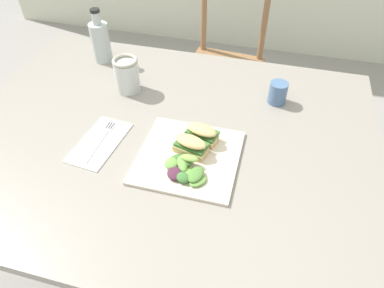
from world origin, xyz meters
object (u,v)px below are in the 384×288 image
sandwich_half_back (201,133)px  bottle_cold_brew (101,43)px  dining_table (165,157)px  chair_wooden_far (224,65)px  sandwich_half_front (191,145)px  cup_extra_side (278,93)px  plate_lunch (188,157)px  mason_jar_iced_tea (127,76)px  fork_on_napkin (102,138)px

sandwich_half_back → bottle_cold_brew: bearing=143.0°
dining_table → chair_wooden_far: size_ratio=1.52×
sandwich_half_back → sandwich_half_front: bearing=-107.1°
sandwich_half_front → cup_extra_side: 0.40m
sandwich_half_front → chair_wooden_far: bearing=94.4°
plate_lunch → cup_extra_side: (0.22, 0.34, 0.03)m
sandwich_half_front → mason_jar_iced_tea: mason_jar_iced_tea is taller
bottle_cold_brew → cup_extra_side: 0.71m
bottle_cold_brew → chair_wooden_far: bearing=54.6°
sandwich_half_front → mason_jar_iced_tea: bearing=139.1°
chair_wooden_far → fork_on_napkin: (-0.21, -1.01, 0.30)m
sandwich_half_front → mason_jar_iced_tea: size_ratio=0.86×
fork_on_napkin → sandwich_half_back: bearing=11.8°
fork_on_napkin → cup_extra_side: size_ratio=2.40×
mason_jar_iced_tea → cup_extra_side: 0.53m
plate_lunch → sandwich_half_back: bearing=74.3°
chair_wooden_far → cup_extra_side: 0.81m
fork_on_napkin → bottle_cold_brew: (-0.20, 0.44, 0.07)m
dining_table → cup_extra_side: (0.33, 0.26, 0.15)m
plate_lunch → fork_on_napkin: 0.28m
dining_table → sandwich_half_front: sandwich_half_front is taller
chair_wooden_far → sandwich_half_back: chair_wooden_far is taller
chair_wooden_far → fork_on_napkin: chair_wooden_far is taller
fork_on_napkin → mason_jar_iced_tea: 0.27m
fork_on_napkin → cup_extra_side: (0.50, 0.33, 0.03)m
bottle_cold_brew → mason_jar_iced_tea: (0.18, -0.17, -0.02)m
chair_wooden_far → sandwich_half_front: (0.08, -1.01, 0.33)m
dining_table → bottle_cold_brew: bottle_cold_brew is taller
dining_table → sandwich_half_back: 0.20m
sandwich_half_front → dining_table: bearing=147.5°
chair_wooden_far → bottle_cold_brew: size_ratio=4.12×
sandwich_half_front → sandwich_half_back: same height
bottle_cold_brew → sandwich_half_back: bearing=-37.0°
dining_table → fork_on_napkin: size_ratio=7.16×
cup_extra_side → bottle_cold_brew: bearing=171.3°
dining_table → cup_extra_side: cup_extra_side is taller
plate_lunch → sandwich_half_front: size_ratio=2.69×
sandwich_half_front → mason_jar_iced_tea: (-0.30, 0.26, 0.02)m
sandwich_half_back → cup_extra_side: (0.20, 0.27, 0.00)m
mason_jar_iced_tea → plate_lunch: bearing=-42.8°
sandwich_half_front → sandwich_half_back: bearing=72.9°
chair_wooden_far → mason_jar_iced_tea: chair_wooden_far is taller
dining_table → fork_on_napkin: (-0.17, -0.08, 0.11)m
sandwich_half_back → mason_jar_iced_tea: mason_jar_iced_tea is taller
bottle_cold_brew → mason_jar_iced_tea: bearing=-43.7°
plate_lunch → chair_wooden_far: bearing=94.1°
plate_lunch → cup_extra_side: bearing=56.9°
plate_lunch → bottle_cold_brew: (-0.48, 0.45, 0.07)m
chair_wooden_far → sandwich_half_back: size_ratio=8.10×
sandwich_half_back → mason_jar_iced_tea: size_ratio=0.86×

